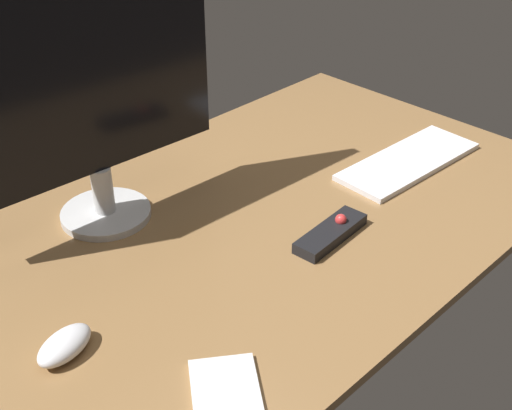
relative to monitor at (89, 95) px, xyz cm
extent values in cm
cube|color=olive|center=(21.39, -23.04, -28.28)|extent=(140.00, 84.00, 2.00)
cylinder|color=silver|center=(0.00, 0.00, -26.51)|extent=(18.52, 18.52, 1.53)
cylinder|color=silver|center=(0.00, 0.00, -20.75)|extent=(4.28, 4.28, 10.00)
cube|color=black|center=(0.00, 0.00, 3.94)|extent=(54.04, 5.42, 39.37)
cube|color=white|center=(62.84, -31.83, -26.64)|extent=(38.23, 15.83, 1.28)
ellipsoid|color=silver|center=(-27.61, -28.29, -25.42)|extent=(11.57, 8.23, 3.72)
cube|color=black|center=(26.66, -38.05, -26.12)|extent=(18.24, 6.78, 2.31)
sphere|color=red|center=(30.03, -37.80, -24.56)|extent=(2.31, 2.31, 2.31)
cube|color=silver|center=(-15.44, -52.56, -26.85)|extent=(16.52, 17.34, 0.85)
camera|label=1|loc=(-63.61, -106.48, 52.81)|focal=48.82mm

